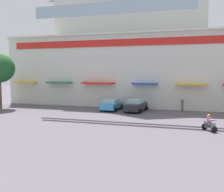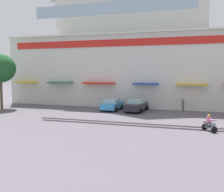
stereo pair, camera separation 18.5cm
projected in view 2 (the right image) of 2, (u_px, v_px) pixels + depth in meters
name	position (u px, v px, depth m)	size (l,w,h in m)	color
ground_plane	(62.00, 138.00, 19.80)	(128.00, 128.00, 0.00)	#5F5861
colonial_building	(134.00, 48.00, 41.74)	(35.93, 19.15, 20.16)	silver
plaza_tree_2	(0.00, 68.00, 34.78)	(3.90, 4.06, 7.26)	brown
parked_car_0	(112.00, 105.00, 33.62)	(2.50, 4.02, 1.47)	#348FCF
parked_car_1	(136.00, 105.00, 32.61)	(2.65, 4.60, 1.60)	#23222A
scooter_rider_3	(209.00, 124.00, 21.83)	(1.22, 1.40, 1.43)	black
pedestrian_0	(183.00, 104.00, 32.57)	(0.42, 0.42, 1.64)	#434039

